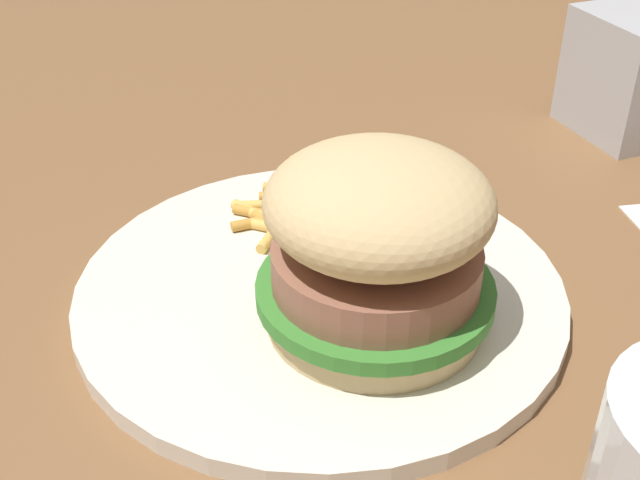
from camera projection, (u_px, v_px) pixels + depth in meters
The scene contains 5 objects.
ground_plane at pixel (327, 278), 0.50m from camera, with size 1.60×1.60×0.00m, color brown.
plate at pixel (320, 291), 0.48m from camera, with size 0.29×0.29×0.01m, color silver.
sandwich at pixel (377, 243), 0.42m from camera, with size 0.13×0.13×0.10m.
fries_pile at pixel (287, 213), 0.54m from camera, with size 0.09×0.12×0.01m.
napkin_dispenser at pixel (624, 76), 0.65m from camera, with size 0.09×0.06×0.10m, color #B7BABF.
Camera 1 is at (-0.02, -0.41, 0.29)m, focal length 45.66 mm.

